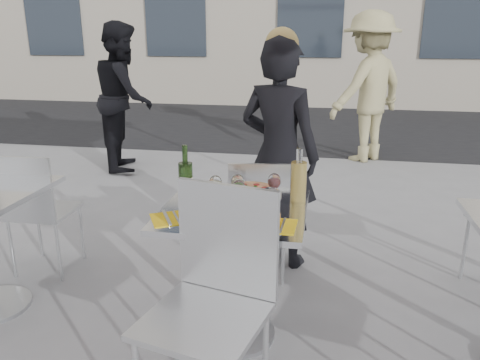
% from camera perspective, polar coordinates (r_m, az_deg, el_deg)
% --- Properties ---
extents(ground, '(80.00, 80.00, 0.00)m').
position_cam_1_polar(ground, '(2.72, -0.60, -18.31)').
color(ground, gray).
extents(street_asphalt, '(24.00, 5.00, 0.00)m').
position_cam_1_polar(street_asphalt, '(8.82, 7.50, 6.87)').
color(street_asphalt, black).
rests_on(street_asphalt, ground).
extents(main_table, '(0.72, 0.72, 0.75)m').
position_cam_1_polar(main_table, '(2.45, -0.64, -8.00)').
color(main_table, '#B7BABF').
rests_on(main_table, ground).
extents(chair_far, '(0.44, 0.44, 0.84)m').
position_cam_1_polar(chair_far, '(3.03, 2.26, -3.74)').
color(chair_far, silver).
rests_on(chair_far, ground).
extents(chair_near, '(0.55, 0.56, 1.00)m').
position_cam_1_polar(chair_near, '(1.98, -3.07, -12.89)').
color(chair_near, silver).
rests_on(chair_near, ground).
extents(side_chair_lfar, '(0.41, 0.42, 0.86)m').
position_cam_1_polar(side_chair_lfar, '(3.38, -23.65, -2.74)').
color(side_chair_lfar, silver).
rests_on(side_chair_lfar, ground).
extents(woman_diner, '(0.67, 0.55, 1.58)m').
position_cam_1_polar(woman_diner, '(3.23, 4.76, 3.06)').
color(woman_diner, black).
rests_on(woman_diner, ground).
extents(pedestrian_a, '(0.89, 1.01, 1.74)m').
position_cam_1_polar(pedestrian_a, '(5.84, -13.91, 9.79)').
color(pedestrian_a, black).
rests_on(pedestrian_a, ground).
extents(pedestrian_b, '(1.33, 1.36, 1.87)m').
position_cam_1_polar(pedestrian_b, '(6.25, 15.34, 10.79)').
color(pedestrian_b, tan).
rests_on(pedestrian_b, ground).
extents(pizza_near, '(0.35, 0.35, 0.02)m').
position_cam_1_polar(pizza_near, '(2.24, 0.50, -4.34)').
color(pizza_near, tan).
rests_on(pizza_near, main_table).
extents(pizza_far, '(0.34, 0.34, 0.03)m').
position_cam_1_polar(pizza_far, '(2.55, 1.27, -1.48)').
color(pizza_far, white).
rests_on(pizza_far, main_table).
extents(salad_plate, '(0.22, 0.22, 0.09)m').
position_cam_1_polar(salad_plate, '(2.36, 0.04, -2.54)').
color(salad_plate, white).
rests_on(salad_plate, main_table).
extents(wine_bottle, '(0.07, 0.07, 0.29)m').
position_cam_1_polar(wine_bottle, '(2.46, -6.63, 0.13)').
color(wine_bottle, '#2E521E').
rests_on(wine_bottle, main_table).
extents(carafe, '(0.08, 0.08, 0.29)m').
position_cam_1_polar(carafe, '(2.41, 7.15, -0.19)').
color(carafe, '#D0B558').
rests_on(carafe, main_table).
extents(sugar_shaker, '(0.06, 0.06, 0.11)m').
position_cam_1_polar(sugar_shaker, '(2.33, 3.76, -2.32)').
color(sugar_shaker, white).
rests_on(sugar_shaker, main_table).
extents(wineglass_white_a, '(0.07, 0.07, 0.16)m').
position_cam_1_polar(wineglass_white_a, '(2.37, -3.00, -0.56)').
color(wineglass_white_a, white).
rests_on(wineglass_white_a, main_table).
extents(wineglass_white_b, '(0.07, 0.07, 0.16)m').
position_cam_1_polar(wineglass_white_b, '(2.39, -0.29, -0.40)').
color(wineglass_white_b, white).
rests_on(wineglass_white_b, main_table).
extents(wineglass_red_a, '(0.07, 0.07, 0.16)m').
position_cam_1_polar(wineglass_red_a, '(2.29, -0.15, -1.19)').
color(wineglass_red_a, white).
rests_on(wineglass_red_a, main_table).
extents(wineglass_red_b, '(0.07, 0.07, 0.16)m').
position_cam_1_polar(wineglass_red_b, '(2.41, 4.19, -0.28)').
color(wineglass_red_b, white).
rests_on(wineglass_red_b, main_table).
extents(napkin_left, '(0.24, 0.24, 0.01)m').
position_cam_1_polar(napkin_left, '(2.25, -8.44, -4.62)').
color(napkin_left, yellow).
rests_on(napkin_left, main_table).
extents(napkin_right, '(0.19, 0.20, 0.01)m').
position_cam_1_polar(napkin_right, '(2.15, 4.42, -5.52)').
color(napkin_right, yellow).
rests_on(napkin_right, main_table).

